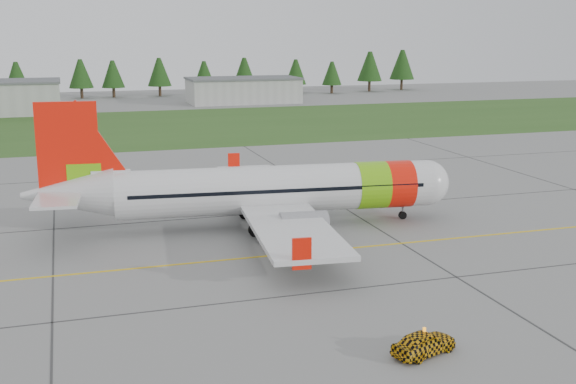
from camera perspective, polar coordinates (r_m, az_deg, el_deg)
name	(u,v)px	position (r m, az deg, el deg)	size (l,w,h in m)	color
ground	(311,294)	(44.28, 1.83, -8.02)	(320.00, 320.00, 0.00)	gray
aircraft	(267,190)	(58.37, -1.69, 0.15)	(34.55, 31.99, 10.47)	silver
follow_me_car	(425,320)	(36.37, 10.76, -9.93)	(1.44, 1.22, 3.58)	#FBB70D
grass_strip	(150,127)	(122.88, -10.87, 5.08)	(320.00, 50.00, 0.03)	#30561E
taxi_guideline	(274,255)	(51.48, -1.11, -5.02)	(120.00, 0.25, 0.02)	gold
hangar_east	(243,91)	(162.33, -3.56, 7.97)	(24.00, 12.00, 5.20)	#A8A8A3
treeline	(121,77)	(177.96, -13.09, 8.85)	(160.00, 8.00, 10.00)	#1C3F14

